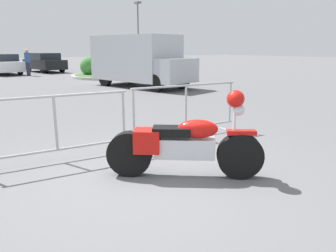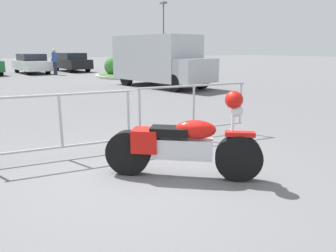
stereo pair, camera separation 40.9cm
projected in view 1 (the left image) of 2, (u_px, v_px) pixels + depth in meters
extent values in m
plane|color=#5B5B5E|center=(143.00, 180.00, 4.49)|extent=(120.00, 120.00, 0.00)
cylinder|color=black|center=(240.00, 156.00, 4.50)|extent=(0.61, 0.53, 0.63)
cylinder|color=black|center=(130.00, 154.00, 4.59)|extent=(0.61, 0.53, 0.63)
cube|color=silver|center=(184.00, 148.00, 4.52)|extent=(0.80, 0.70, 0.28)
ellipsoid|color=red|center=(198.00, 129.00, 4.45)|extent=(0.59, 0.54, 0.26)
cube|color=black|center=(172.00, 131.00, 4.48)|extent=(0.58, 0.54, 0.12)
cube|color=red|center=(147.00, 141.00, 4.53)|extent=(0.48, 0.47, 0.32)
cube|color=red|center=(241.00, 132.00, 4.42)|extent=(0.40, 0.35, 0.06)
cylinder|color=silver|center=(234.00, 123.00, 4.40)|extent=(0.06, 0.06, 0.45)
sphere|color=silver|center=(239.00, 110.00, 4.35)|extent=(0.16, 0.16, 0.16)
sphere|color=red|center=(236.00, 99.00, 4.32)|extent=(0.24, 0.24, 0.24)
cylinder|color=#9EA0A5|center=(53.00, 96.00, 4.97)|extent=(2.36, 0.23, 0.04)
cylinder|color=#9EA0A5|center=(58.00, 150.00, 5.17)|extent=(2.36, 0.23, 0.04)
cylinder|color=#9EA0A5|center=(56.00, 123.00, 5.07)|extent=(0.05, 0.05, 0.85)
cylinder|color=#9EA0A5|center=(123.00, 116.00, 5.62)|extent=(0.05, 0.05, 0.85)
cube|color=#9EA0A5|center=(121.00, 150.00, 5.73)|extent=(0.10, 0.44, 0.03)
cylinder|color=#9EA0A5|center=(186.00, 85.00, 6.38)|extent=(2.36, 0.23, 0.04)
cylinder|color=#9EA0A5|center=(186.00, 128.00, 6.58)|extent=(2.36, 0.23, 0.04)
cylinder|color=#9EA0A5|center=(134.00, 112.00, 5.93)|extent=(0.05, 0.05, 0.85)
cylinder|color=#9EA0A5|center=(186.00, 107.00, 6.48)|extent=(0.05, 0.05, 0.85)
cylinder|color=#9EA0A5|center=(230.00, 102.00, 7.03)|extent=(0.05, 0.05, 0.85)
cube|color=#9EA0A5|center=(138.00, 144.00, 6.11)|extent=(0.10, 0.44, 0.03)
cube|color=#9EA0A5|center=(226.00, 130.00, 7.14)|extent=(0.10, 0.44, 0.03)
cube|color=#B2B7BC|center=(135.00, 58.00, 15.05)|extent=(2.92, 4.46, 2.00)
cube|color=#B2B7BC|center=(177.00, 71.00, 13.55)|extent=(2.06, 1.33, 1.00)
cylinder|color=black|center=(182.00, 80.00, 14.53)|extent=(0.40, 0.76, 0.72)
cylinder|color=black|center=(156.00, 83.00, 13.31)|extent=(0.40, 0.76, 0.72)
cylinder|color=black|center=(132.00, 76.00, 16.66)|extent=(0.40, 0.76, 0.72)
cylinder|color=black|center=(105.00, 78.00, 15.44)|extent=(0.40, 0.76, 0.72)
cube|color=white|center=(2.00, 66.00, 22.14)|extent=(2.22, 4.20, 0.65)
cube|color=#1E232B|center=(2.00, 58.00, 21.91)|extent=(1.79, 2.25, 0.46)
cylinder|color=black|center=(7.00, 69.00, 23.56)|extent=(0.29, 0.62, 0.59)
cylinder|color=black|center=(20.00, 70.00, 21.76)|extent=(0.29, 0.62, 0.59)
cube|color=black|center=(45.00, 64.00, 24.31)|extent=(2.28, 4.31, 0.67)
cube|color=#1E232B|center=(45.00, 56.00, 24.07)|extent=(1.84, 2.31, 0.48)
cylinder|color=black|center=(29.00, 68.00, 24.83)|extent=(0.30, 0.64, 0.61)
cylinder|color=black|center=(47.00, 67.00, 25.77)|extent=(0.30, 0.64, 0.61)
cylinder|color=black|center=(43.00, 69.00, 22.98)|extent=(0.30, 0.64, 0.61)
cylinder|color=black|center=(62.00, 68.00, 23.91)|extent=(0.30, 0.64, 0.61)
cylinder|color=#262838|center=(28.00, 69.00, 21.04)|extent=(0.32, 0.32, 0.85)
cylinder|color=#2D4C8C|center=(27.00, 58.00, 20.87)|extent=(0.46, 0.46, 0.62)
sphere|color=tan|center=(26.00, 51.00, 20.77)|extent=(0.22, 0.22, 0.22)
cylinder|color=#ADA89E|center=(110.00, 76.00, 20.37)|extent=(4.73, 4.73, 0.14)
cylinder|color=#38662D|center=(110.00, 74.00, 20.35)|extent=(4.35, 4.35, 0.02)
sphere|color=#3D7A38|center=(90.00, 66.00, 20.33)|extent=(1.18, 1.18, 1.18)
sphere|color=#1E511E|center=(129.00, 68.00, 20.17)|extent=(0.98, 0.98, 0.98)
cylinder|color=#595B60|center=(138.00, 36.00, 29.26)|extent=(0.12, 0.12, 5.50)
cube|color=#595B60|center=(138.00, 3.00, 28.59)|extent=(0.36, 0.70, 0.16)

